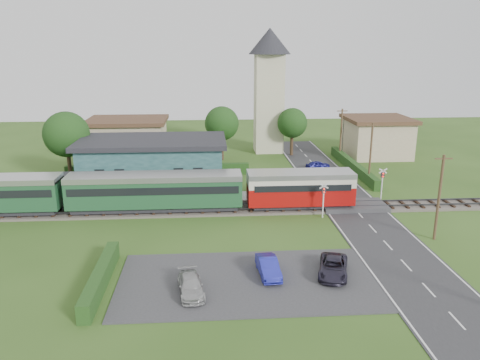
{
  "coord_description": "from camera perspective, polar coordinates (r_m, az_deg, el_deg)",
  "views": [
    {
      "loc": [
        -3.87,
        -39.87,
        14.96
      ],
      "look_at": [
        -0.84,
        4.0,
        2.45
      ],
      "focal_mm": 35.0,
      "sensor_mm": 36.0,
      "label": 1
    }
  ],
  "objects": [
    {
      "name": "crossing_signal_far",
      "position": [
        49.28,
        16.97,
        0.1
      ],
      "size": [
        0.84,
        0.28,
        3.28
      ],
      "color": "silver",
      "rests_on": "ground"
    },
    {
      "name": "car_park_silver",
      "position": [
        30.12,
        -6.04,
        -12.66
      ],
      "size": [
        2.02,
        3.84,
        1.06
      ],
      "primitive_type": "imported",
      "rotation": [
        0.0,
        0.0,
        0.15
      ],
      "color": "#A4A4A4",
      "rests_on": "car_park"
    },
    {
      "name": "car_park",
      "position": [
        31.7,
        0.83,
        -12.19
      ],
      "size": [
        17.0,
        9.0,
        0.08
      ],
      "primitive_type": "cube",
      "color": "#333335",
      "rests_on": "ground"
    },
    {
      "name": "pedestrian_near",
      "position": [
        46.84,
        -0.43,
        -1.17
      ],
      "size": [
        0.65,
        0.52,
        1.53
      ],
      "primitive_type": "imported",
      "rotation": [
        0.0,
        0.0,
        3.46
      ],
      "color": "gray",
      "rests_on": "platform"
    },
    {
      "name": "tree_b",
      "position": [
        63.68,
        -2.23,
        6.89
      ],
      "size": [
        4.6,
        4.6,
        7.34
      ],
      "color": "#332316",
      "rests_on": "ground"
    },
    {
      "name": "train",
      "position": [
        44.53,
        -14.35,
        -1.31
      ],
      "size": [
        43.2,
        2.9,
        3.4
      ],
      "color": "#232328",
      "rests_on": "ground"
    },
    {
      "name": "hedge_roadside",
      "position": [
        60.45,
        13.58,
        1.69
      ],
      "size": [
        0.8,
        18.0,
        1.2
      ],
      "primitive_type": "cube",
      "color": "#193814",
      "rests_on": "ground"
    },
    {
      "name": "platform",
      "position": [
        47.81,
        -11.12,
        -2.37
      ],
      "size": [
        30.0,
        3.0,
        0.45
      ],
      "primitive_type": "cube",
      "color": "gray",
      "rests_on": "ground"
    },
    {
      "name": "pedestrian_far",
      "position": [
        48.64,
        -20.23,
        -1.4
      ],
      "size": [
        0.88,
        1.0,
        1.76
      ],
      "primitive_type": "imported",
      "rotation": [
        0.0,
        0.0,
        1.29
      ],
      "color": "gray",
      "rests_on": "platform"
    },
    {
      "name": "tree_c",
      "position": [
        66.75,
        6.39,
        6.91
      ],
      "size": [
        4.2,
        4.2,
        6.78
      ],
      "color": "#332316",
      "rests_on": "ground"
    },
    {
      "name": "house_east",
      "position": [
        69.26,
        16.35,
        5.13
      ],
      "size": [
        8.8,
        8.8,
        5.5
      ],
      "color": "tan",
      "rests_on": "ground"
    },
    {
      "name": "utility_pole_d",
      "position": [
        65.44,
        12.2,
        5.56
      ],
      "size": [
        1.4,
        0.22,
        7.0
      ],
      "color": "#473321",
      "rests_on": "ground"
    },
    {
      "name": "road",
      "position": [
        44.78,
        14.38,
        -4.12
      ],
      "size": [
        6.0,
        70.0,
        0.05
      ],
      "primitive_type": "cube",
      "color": "#28282B",
      "rests_on": "ground"
    },
    {
      "name": "car_park_dark",
      "position": [
        32.76,
        11.3,
        -10.36
      ],
      "size": [
        2.95,
        4.42,
        1.13
      ],
      "primitive_type": "imported",
      "rotation": [
        0.0,
        0.0,
        -0.29
      ],
      "color": "#252131",
      "rests_on": "car_park"
    },
    {
      "name": "streetlamp_west",
      "position": [
        63.68,
        -20.46,
        4.09
      ],
      "size": [
        0.3,
        0.3,
        5.15
      ],
      "color": "#3F3F47",
      "rests_on": "ground"
    },
    {
      "name": "crossing_signal_near",
      "position": [
        42.74,
        10.15,
        -1.82
      ],
      "size": [
        0.84,
        0.28,
        3.28
      ],
      "color": "silver",
      "rests_on": "ground"
    },
    {
      "name": "station_building",
      "position": [
        52.68,
        -10.53,
        2.15
      ],
      "size": [
        16.0,
        9.0,
        5.3
      ],
      "color": "#204648",
      "rests_on": "ground"
    },
    {
      "name": "hedge_station",
      "position": [
        57.51,
        -9.94,
        1.24
      ],
      "size": [
        22.0,
        0.8,
        1.3
      ],
      "primitive_type": "cube",
      "color": "#193814",
      "rests_on": "ground"
    },
    {
      "name": "utility_pole_b",
      "position": [
        40.03,
        23.1,
        -1.88
      ],
      "size": [
        1.4,
        0.22,
        7.0
      ],
      "color": "#473321",
      "rests_on": "ground"
    },
    {
      "name": "crossing_deck",
      "position": [
        46.5,
        13.65,
        -3.05
      ],
      "size": [
        6.2,
        3.4,
        0.45
      ],
      "primitive_type": "cube",
      "color": "#333335",
      "rests_on": "ground"
    },
    {
      "name": "ground",
      "position": [
        42.76,
        1.5,
        -4.6
      ],
      "size": [
        120.0,
        120.0,
        0.0
      ],
      "primitive_type": "plane",
      "color": "#2D4C19"
    },
    {
      "name": "tree_a",
      "position": [
        57.04,
        -20.4,
        5.22
      ],
      "size": [
        5.2,
        5.2,
        8.0
      ],
      "color": "#332316",
      "rests_on": "ground"
    },
    {
      "name": "church_tower",
      "position": [
        68.61,
        3.57,
        11.9
      ],
      "size": [
        6.0,
        6.0,
        17.6
      ],
      "color": "beige",
      "rests_on": "ground"
    },
    {
      "name": "car_park_blue",
      "position": [
        32.15,
        3.47,
        -10.53
      ],
      "size": [
        1.52,
        3.67,
        1.18
      ],
      "primitive_type": "imported",
      "rotation": [
        0.0,
        0.0,
        0.08
      ],
      "color": "#2125A0",
      "rests_on": "car_park"
    },
    {
      "name": "utility_pole_c",
      "position": [
        54.24,
        15.64,
        3.23
      ],
      "size": [
        1.4,
        0.22,
        7.0
      ],
      "color": "#473321",
      "rests_on": "ground"
    },
    {
      "name": "streetlamp_east",
      "position": [
        70.77,
        12.49,
        5.82
      ],
      "size": [
        0.3,
        0.3,
        5.15
      ],
      "color": "#3F3F47",
      "rests_on": "ground"
    },
    {
      "name": "railway_track",
      "position": [
        44.59,
        1.26,
        -3.57
      ],
      "size": [
        76.0,
        3.2,
        0.49
      ],
      "color": "#4C443D",
      "rests_on": "ground"
    },
    {
      "name": "equipment_hut",
      "position": [
        49.04,
        -20.53,
        -0.78
      ],
      "size": [
        2.3,
        2.3,
        2.55
      ],
      "color": "beige",
      "rests_on": "platform"
    },
    {
      "name": "car_on_road",
      "position": [
        60.14,
        9.48,
        1.83
      ],
      "size": [
        3.34,
        2.12,
        1.06
      ],
      "primitive_type": "imported",
      "rotation": [
        0.0,
        0.0,
        1.87
      ],
      "color": "navy",
      "rests_on": "road"
    },
    {
      "name": "house_west",
      "position": [
        66.93,
        -13.5,
        4.97
      ],
      "size": [
        10.8,
        8.8,
        5.5
      ],
      "color": "tan",
      "rests_on": "ground"
    },
    {
      "name": "hedge_carpark",
      "position": [
        32.15,
        -16.65,
        -11.37
      ],
      "size": [
        0.8,
        9.0,
        1.2
      ],
      "primitive_type": "cube",
      "color": "#193814",
      "rests_on": "ground"
    }
  ]
}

